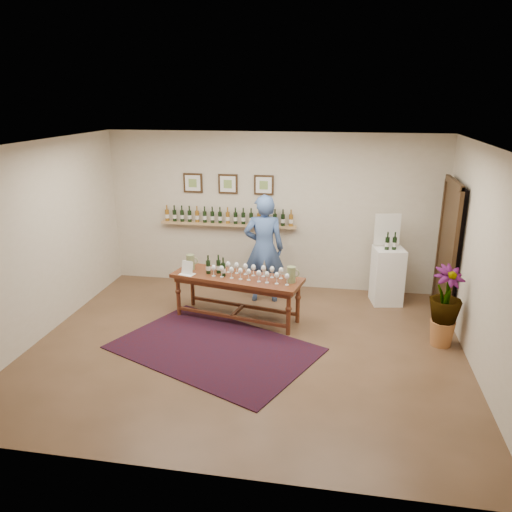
% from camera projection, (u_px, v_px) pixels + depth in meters
% --- Properties ---
extents(ground, '(6.00, 6.00, 0.00)m').
position_uv_depth(ground, '(246.00, 347.00, 7.03)').
color(ground, '#503723').
rests_on(ground, ground).
extents(room_shell, '(6.00, 6.00, 6.00)m').
position_uv_depth(room_shell, '(395.00, 242.00, 8.09)').
color(room_shell, beige).
rests_on(room_shell, ground).
extents(rug, '(3.18, 2.75, 0.01)m').
position_uv_depth(rug, '(214.00, 348.00, 6.99)').
color(rug, '#3F0B0E').
rests_on(rug, ground).
extents(tasting_table, '(2.12, 1.06, 0.72)m').
position_uv_depth(tasting_table, '(237.00, 283.00, 7.75)').
color(tasting_table, '#422110').
rests_on(tasting_table, ground).
extents(table_glasses, '(1.39, 0.52, 0.19)m').
position_uv_depth(table_glasses, '(252.00, 272.00, 7.61)').
color(table_glasses, white).
rests_on(table_glasses, tasting_table).
extents(table_bottles, '(0.35, 0.25, 0.33)m').
position_uv_depth(table_bottles, '(217.00, 264.00, 7.76)').
color(table_bottles, black).
rests_on(table_bottles, tasting_table).
extents(pitcher_left, '(0.18, 0.18, 0.24)m').
position_uv_depth(pitcher_left, '(190.00, 262.00, 7.99)').
color(pitcher_left, olive).
rests_on(pitcher_left, tasting_table).
extents(pitcher_right, '(0.16, 0.16, 0.24)m').
position_uv_depth(pitcher_right, '(291.00, 275.00, 7.43)').
color(pitcher_right, olive).
rests_on(pitcher_right, tasting_table).
extents(menu_card, '(0.27, 0.23, 0.21)m').
position_uv_depth(menu_card, '(187.00, 268.00, 7.78)').
color(menu_card, silver).
rests_on(menu_card, tasting_table).
extents(display_pedestal, '(0.56, 0.56, 0.96)m').
position_uv_depth(display_pedestal, '(387.00, 276.00, 8.43)').
color(display_pedestal, white).
rests_on(display_pedestal, ground).
extents(pedestal_bottles, '(0.28, 0.12, 0.27)m').
position_uv_depth(pedestal_bottles, '(391.00, 242.00, 8.19)').
color(pedestal_bottles, black).
rests_on(pedestal_bottles, display_pedestal).
extents(info_sign, '(0.43, 0.09, 0.59)m').
position_uv_depth(info_sign, '(387.00, 229.00, 8.31)').
color(info_sign, silver).
rests_on(info_sign, display_pedestal).
extents(potted_plant, '(0.71, 0.71, 1.01)m').
position_uv_depth(potted_plant, '(445.00, 307.00, 6.93)').
color(potted_plant, '#A86838').
rests_on(potted_plant, ground).
extents(person, '(0.73, 0.54, 1.85)m').
position_uv_depth(person, '(264.00, 249.00, 8.39)').
color(person, '#3C578D').
rests_on(person, ground).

